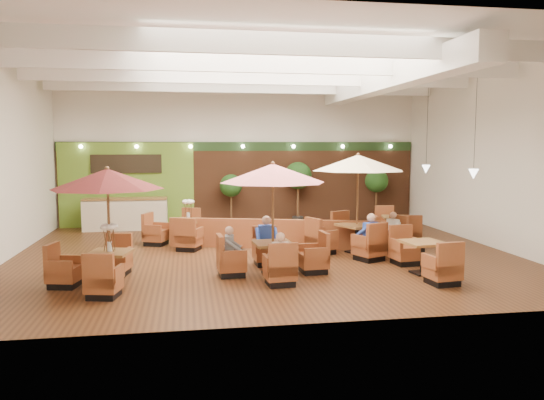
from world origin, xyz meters
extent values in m
plane|color=#381E0F|center=(0.00, 0.00, 0.00)|extent=(14.00, 14.00, 0.00)
cube|color=silver|center=(0.00, 6.00, 2.75)|extent=(14.00, 0.04, 5.50)
cube|color=silver|center=(0.00, -6.00, 2.75)|extent=(14.00, 0.04, 5.50)
cube|color=silver|center=(7.00, 0.00, 2.75)|extent=(0.04, 12.00, 5.50)
cube|color=white|center=(0.00, 0.00, 5.50)|extent=(14.00, 12.00, 0.04)
cube|color=brown|center=(0.00, 5.94, 1.60)|extent=(13.90, 0.10, 3.20)
cube|color=#1E3819|center=(0.00, 5.93, 3.05)|extent=(13.90, 0.12, 0.35)
cube|color=olive|center=(-4.40, 5.88, 1.60)|extent=(5.00, 0.08, 3.20)
cube|color=black|center=(-4.40, 5.80, 2.40)|extent=(2.60, 0.08, 0.70)
cube|color=white|center=(3.50, 0.00, 4.95)|extent=(0.60, 11.00, 0.60)
cube|color=white|center=(0.00, -4.00, 5.15)|extent=(13.60, 0.12, 0.45)
cube|color=white|center=(0.00, -1.30, 5.15)|extent=(13.60, 0.12, 0.45)
cube|color=white|center=(0.00, 1.30, 5.15)|extent=(13.60, 0.12, 0.45)
cube|color=white|center=(0.00, 4.00, 5.15)|extent=(13.60, 0.12, 0.45)
cylinder|color=black|center=(5.80, -1.00, 3.90)|extent=(0.01, 0.01, 3.20)
cone|color=white|center=(5.80, -1.00, 2.30)|extent=(0.28, 0.28, 0.28)
cylinder|color=black|center=(5.80, 2.00, 3.90)|extent=(0.01, 0.01, 3.20)
cone|color=white|center=(5.80, 2.00, 2.30)|extent=(0.28, 0.28, 0.28)
sphere|color=#FFEAC6|center=(-6.00, 5.70, 3.05)|extent=(0.14, 0.14, 0.14)
sphere|color=#FFEAC6|center=(-4.00, 5.70, 3.05)|extent=(0.14, 0.14, 0.14)
sphere|color=#FFEAC6|center=(-2.00, 5.70, 3.05)|extent=(0.14, 0.14, 0.14)
sphere|color=#FFEAC6|center=(0.00, 5.70, 3.05)|extent=(0.14, 0.14, 0.14)
sphere|color=#FFEAC6|center=(2.00, 5.70, 3.05)|extent=(0.14, 0.14, 0.14)
sphere|color=#FFEAC6|center=(4.00, 5.70, 3.05)|extent=(0.14, 0.14, 0.14)
sphere|color=#FFEAC6|center=(6.00, 5.70, 3.05)|extent=(0.14, 0.14, 0.14)
cube|color=beige|center=(-4.40, 5.10, 0.55)|extent=(3.00, 0.70, 1.10)
cube|color=brown|center=(-4.40, 5.10, 1.15)|extent=(3.00, 0.75, 0.06)
cube|color=brown|center=(0.38, 0.79, 0.44)|extent=(6.20, 1.91, 0.88)
cube|color=brown|center=(-3.88, -2.80, 0.74)|extent=(1.03, 1.03, 0.06)
cylinder|color=black|center=(-3.88, -2.80, 0.38)|extent=(0.10, 0.10, 0.68)
cube|color=black|center=(-3.88, -2.80, 0.02)|extent=(0.55, 0.55, 0.04)
cube|color=brown|center=(-3.88, -3.77, 0.31)|extent=(0.75, 0.75, 0.33)
cube|color=brown|center=(-3.83, -4.03, 0.61)|extent=(0.64, 0.23, 0.72)
cube|color=brown|center=(-4.17, -3.71, 0.51)|extent=(0.20, 0.57, 0.29)
cube|color=brown|center=(-3.59, -3.83, 0.51)|extent=(0.20, 0.57, 0.29)
cube|color=black|center=(-3.88, -3.77, 0.07)|extent=(0.67, 0.67, 0.14)
cube|color=brown|center=(-3.88, -1.83, 0.31)|extent=(0.75, 0.75, 0.33)
cube|color=brown|center=(-3.94, -1.57, 0.61)|extent=(0.64, 0.23, 0.72)
cube|color=brown|center=(-3.59, -1.89, 0.51)|extent=(0.20, 0.57, 0.29)
cube|color=brown|center=(-4.17, -1.77, 0.51)|extent=(0.20, 0.57, 0.29)
cube|color=black|center=(-3.88, -1.83, 0.07)|extent=(0.67, 0.67, 0.14)
cube|color=brown|center=(-4.85, -2.80, 0.31)|extent=(0.75, 0.75, 0.33)
cube|color=brown|center=(-4.59, -2.74, 0.61)|extent=(0.23, 0.64, 0.72)
cube|color=brown|center=(-4.79, -2.51, 0.51)|extent=(0.57, 0.20, 0.29)
cube|color=brown|center=(-4.92, -3.09, 0.51)|extent=(0.57, 0.20, 0.29)
cube|color=black|center=(-4.85, -2.80, 0.07)|extent=(0.67, 0.67, 0.14)
cylinder|color=brown|center=(-3.88, -2.80, 1.28)|extent=(0.06, 0.06, 2.56)
cone|color=#551919|center=(-3.88, -2.80, 2.38)|extent=(2.46, 2.46, 0.45)
sphere|color=brown|center=(-3.88, -2.80, 2.61)|extent=(0.10, 0.10, 0.10)
cylinder|color=silver|center=(-3.88, -2.80, 0.88)|extent=(0.10, 0.10, 0.22)
cube|color=brown|center=(-0.15, -2.40, 0.76)|extent=(0.95, 0.95, 0.06)
cylinder|color=black|center=(-0.15, -2.40, 0.39)|extent=(0.11, 0.11, 0.69)
cube|color=black|center=(-0.15, -2.40, 0.02)|extent=(0.50, 0.50, 0.04)
cube|color=brown|center=(-0.15, -3.39, 0.32)|extent=(0.69, 0.69, 0.34)
cube|color=brown|center=(-0.17, -3.67, 0.63)|extent=(0.66, 0.15, 0.74)
cube|color=brown|center=(-0.45, -3.41, 0.53)|extent=(0.12, 0.58, 0.29)
cube|color=brown|center=(0.16, -3.37, 0.53)|extent=(0.12, 0.58, 0.29)
cube|color=black|center=(-0.15, -3.39, 0.07)|extent=(0.62, 0.62, 0.15)
cube|color=brown|center=(-0.15, -1.40, 0.32)|extent=(0.69, 0.69, 0.34)
cube|color=brown|center=(-0.13, -1.12, 0.63)|extent=(0.66, 0.15, 0.74)
cube|color=brown|center=(0.16, -1.38, 0.53)|extent=(0.12, 0.58, 0.29)
cube|color=brown|center=(-0.45, -1.42, 0.53)|extent=(0.12, 0.58, 0.29)
cube|color=black|center=(-0.15, -1.40, 0.07)|extent=(0.62, 0.62, 0.15)
cube|color=brown|center=(-1.15, -2.40, 0.32)|extent=(0.69, 0.69, 0.34)
cube|color=brown|center=(-0.87, -2.41, 0.63)|extent=(0.15, 0.66, 0.74)
cube|color=brown|center=(-1.17, -2.09, 0.53)|extent=(0.58, 0.12, 0.29)
cube|color=brown|center=(-1.13, -2.70, 0.53)|extent=(0.58, 0.12, 0.29)
cube|color=black|center=(-1.15, -2.40, 0.07)|extent=(0.62, 0.62, 0.15)
cube|color=brown|center=(0.85, -2.40, 0.32)|extent=(0.69, 0.69, 0.34)
cube|color=brown|center=(0.58, -2.38, 0.63)|extent=(0.15, 0.66, 0.74)
cube|color=brown|center=(0.87, -2.70, 0.53)|extent=(0.58, 0.12, 0.29)
cube|color=brown|center=(0.83, -2.09, 0.53)|extent=(0.58, 0.12, 0.29)
cube|color=black|center=(0.85, -2.40, 0.07)|extent=(0.62, 0.62, 0.15)
cylinder|color=brown|center=(-0.15, -2.40, 1.31)|extent=(0.06, 0.06, 2.63)
cone|color=#D4666B|center=(-0.15, -2.40, 2.45)|extent=(2.52, 2.52, 0.45)
sphere|color=brown|center=(-0.15, -2.40, 2.68)|extent=(0.10, 0.10, 0.10)
cube|color=brown|center=(2.67, -0.24, 0.80)|extent=(1.25, 1.25, 0.07)
cylinder|color=black|center=(2.67, -0.24, 0.41)|extent=(0.11, 0.11, 0.74)
cube|color=black|center=(2.67, -0.24, 0.02)|extent=(0.66, 0.66, 0.04)
cube|color=brown|center=(2.67, -1.30, 0.33)|extent=(0.91, 0.91, 0.36)
cube|color=brown|center=(2.55, -1.56, 0.67)|extent=(0.68, 0.38, 0.78)
cube|color=brown|center=(2.38, -1.43, 0.56)|extent=(0.33, 0.60, 0.31)
cube|color=brown|center=(2.97, -1.16, 0.56)|extent=(0.33, 0.60, 0.31)
cube|color=black|center=(2.67, -1.30, 0.08)|extent=(0.81, 0.81, 0.16)
cube|color=brown|center=(2.67, 0.82, 0.33)|extent=(0.91, 0.91, 0.36)
cube|color=brown|center=(2.79, 1.09, 0.67)|extent=(0.68, 0.38, 0.78)
cube|color=brown|center=(2.97, 0.95, 0.56)|extent=(0.33, 0.60, 0.31)
cube|color=brown|center=(2.38, 0.69, 0.56)|extent=(0.33, 0.60, 0.31)
cube|color=black|center=(2.67, 0.82, 0.08)|extent=(0.81, 0.81, 0.16)
cube|color=brown|center=(1.61, -0.24, 0.33)|extent=(0.91, 0.91, 0.36)
cube|color=brown|center=(1.88, -0.35, 0.67)|extent=(0.38, 0.68, 0.78)
cube|color=brown|center=(1.48, 0.06, 0.56)|extent=(0.60, 0.33, 0.31)
cube|color=brown|center=(1.74, -0.53, 0.56)|extent=(0.60, 0.33, 0.31)
cube|color=black|center=(1.61, -0.24, 0.08)|extent=(0.81, 0.81, 0.16)
cube|color=brown|center=(3.73, -0.24, 0.33)|extent=(0.91, 0.91, 0.36)
cube|color=brown|center=(3.46, -0.12, 0.67)|extent=(0.38, 0.68, 0.78)
cube|color=brown|center=(3.86, -0.53, 0.56)|extent=(0.60, 0.33, 0.31)
cube|color=brown|center=(3.60, 0.06, 0.56)|extent=(0.60, 0.33, 0.31)
cube|color=black|center=(3.73, -0.24, 0.08)|extent=(0.81, 0.81, 0.16)
cylinder|color=brown|center=(2.67, -0.24, 1.39)|extent=(0.06, 0.06, 2.79)
cone|color=beige|center=(2.67, -0.24, 2.61)|extent=(2.68, 2.68, 0.45)
sphere|color=brown|center=(2.67, -0.24, 2.84)|extent=(0.10, 0.10, 0.10)
cube|color=brown|center=(-2.14, 1.87, 0.76)|extent=(1.17, 1.17, 0.06)
cylinder|color=black|center=(-2.14, 1.87, 0.39)|extent=(0.11, 0.11, 0.70)
cube|color=black|center=(-2.14, 1.87, 0.02)|extent=(0.62, 0.62, 0.04)
cube|color=brown|center=(-2.14, 0.86, 0.32)|extent=(0.86, 0.86, 0.34)
cube|color=brown|center=(-2.03, 0.61, 0.63)|extent=(0.65, 0.35, 0.74)
cube|color=brown|center=(-2.42, 0.98, 0.53)|extent=(0.30, 0.57, 0.30)
cube|color=brown|center=(-1.85, 0.75, 0.53)|extent=(0.30, 0.57, 0.30)
cube|color=black|center=(-2.14, 0.86, 0.07)|extent=(0.76, 0.76, 0.15)
cube|color=brown|center=(-2.14, 2.87, 0.32)|extent=(0.86, 0.86, 0.34)
cube|color=brown|center=(-2.24, 3.13, 0.63)|extent=(0.65, 0.35, 0.74)
cube|color=brown|center=(-1.85, 2.75, 0.53)|extent=(0.30, 0.57, 0.30)
cube|color=brown|center=(-2.42, 2.99, 0.53)|extent=(0.30, 0.57, 0.30)
cube|color=black|center=(-2.14, 2.87, 0.07)|extent=(0.76, 0.76, 0.15)
cube|color=brown|center=(-3.14, 1.87, 0.32)|extent=(0.86, 0.86, 0.34)
cube|color=brown|center=(-2.89, 1.97, 0.63)|extent=(0.35, 0.65, 0.74)
cube|color=brown|center=(-3.02, 2.15, 0.53)|extent=(0.57, 0.30, 0.30)
cube|color=brown|center=(-3.26, 1.58, 0.53)|extent=(0.57, 0.30, 0.30)
cube|color=black|center=(-3.14, 1.87, 0.07)|extent=(0.76, 0.76, 0.15)
cylinder|color=silver|center=(-2.14, 1.87, 0.90)|extent=(0.10, 0.10, 0.22)
cube|color=brown|center=(3.45, -2.92, 0.77)|extent=(1.01, 1.01, 0.06)
cylinder|color=black|center=(3.45, -2.92, 0.39)|extent=(0.11, 0.11, 0.70)
cube|color=black|center=(3.45, -2.92, 0.02)|extent=(0.53, 0.53, 0.04)
cube|color=brown|center=(3.45, -3.93, 0.32)|extent=(0.74, 0.74, 0.34)
cube|color=brown|center=(3.41, -4.20, 0.64)|extent=(0.67, 0.19, 0.74)
cube|color=brown|center=(3.14, -3.97, 0.53)|extent=(0.16, 0.59, 0.30)
cube|color=brown|center=(3.75, -3.89, 0.53)|extent=(0.16, 0.59, 0.30)
cube|color=black|center=(3.45, -3.93, 0.07)|extent=(0.65, 0.65, 0.15)
cube|color=brown|center=(3.45, -1.91, 0.32)|extent=(0.74, 0.74, 0.34)
cube|color=brown|center=(3.48, -1.63, 0.64)|extent=(0.67, 0.19, 0.74)
cube|color=brown|center=(3.75, -1.87, 0.53)|extent=(0.16, 0.59, 0.30)
cube|color=brown|center=(3.14, -1.95, 0.53)|extent=(0.16, 0.59, 0.30)
cube|color=black|center=(3.45, -1.91, 0.07)|extent=(0.65, 0.65, 0.15)
cube|color=brown|center=(4.59, 1.47, 0.76)|extent=(1.07, 1.07, 0.06)
cylinder|color=black|center=(4.59, 1.47, 0.39)|extent=(0.11, 0.11, 0.69)
cube|color=black|center=(4.59, 1.47, 0.02)|extent=(0.57, 0.57, 0.04)
cube|color=brown|center=(4.59, 0.47, 0.32)|extent=(0.78, 0.78, 0.34)
cube|color=brown|center=(4.65, 0.21, 0.63)|extent=(0.66, 0.25, 0.74)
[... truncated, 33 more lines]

